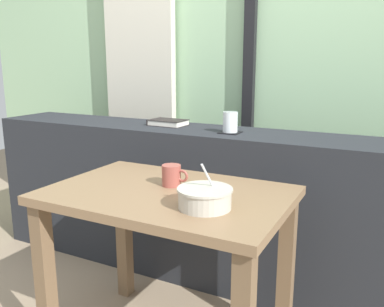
{
  "coord_description": "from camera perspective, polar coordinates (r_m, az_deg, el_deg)",
  "views": [
    {
      "loc": [
        0.86,
        -1.38,
        1.18
      ],
      "look_at": [
        -0.05,
        0.38,
        0.73
      ],
      "focal_mm": 37.99,
      "sensor_mm": 36.0,
      "label": 1
    }
  ],
  "objects": [
    {
      "name": "dark_console_ledge",
      "position": [
        2.25,
        3.06,
        -7.24
      ],
      "size": [
        2.8,
        0.39,
        0.83
      ],
      "primitive_type": "cube",
      "color": "#23262B",
      "rests_on": "ground"
    },
    {
      "name": "curtain_left_panel",
      "position": [
        3.03,
        -7.38,
        13.92
      ],
      "size": [
        0.56,
        0.06,
        2.5
      ],
      "primitive_type": "cube",
      "color": "beige",
      "rests_on": "ground"
    },
    {
      "name": "breakfast_table",
      "position": [
        1.62,
        -3.41,
        -9.64
      ],
      "size": [
        0.92,
        0.62,
        0.7
      ],
      "color": "brown",
      "rests_on": "ground"
    },
    {
      "name": "ceramic_mug",
      "position": [
        1.62,
        -2.84,
        -3.09
      ],
      "size": [
        0.11,
        0.08,
        0.08
      ],
      "color": "#9E4C42",
      "rests_on": "breakfast_table"
    },
    {
      "name": "coaster_square",
      "position": [
        2.07,
        5.36,
        2.96
      ],
      "size": [
        0.1,
        0.1,
        0.0
      ],
      "primitive_type": "cube",
      "color": "black",
      "rests_on": "dark_console_ledge"
    },
    {
      "name": "window_divider_post",
      "position": [
        2.68,
        8.13,
        15.13
      ],
      "size": [
        0.07,
        0.05,
        2.6
      ],
      "primitive_type": "cube",
      "color": "black",
      "rests_on": "ground"
    },
    {
      "name": "outdoor_backdrop",
      "position": [
        2.74,
        9.31,
        17.13
      ],
      "size": [
        4.8,
        0.08,
        2.8
      ],
      "primitive_type": "cube",
      "color": "#9EC699",
      "rests_on": "ground"
    },
    {
      "name": "juice_glass",
      "position": [
        2.06,
        5.39,
        4.29
      ],
      "size": [
        0.07,
        0.07,
        0.1
      ],
      "color": "white",
      "rests_on": "coaster_square"
    },
    {
      "name": "closed_book",
      "position": [
        2.31,
        -3.41,
        4.37
      ],
      "size": [
        0.21,
        0.15,
        0.03
      ],
      "color": "black",
      "rests_on": "dark_console_ledge"
    },
    {
      "name": "soup_bowl",
      "position": [
        1.38,
        1.82,
        -6.26
      ],
      "size": [
        0.19,
        0.19,
        0.16
      ],
      "color": "#BCB7A8",
      "rests_on": "breakfast_table"
    }
  ]
}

